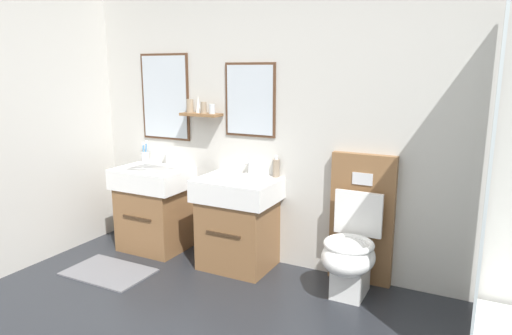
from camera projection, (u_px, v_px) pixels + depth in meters
wall_back at (317, 112)px, 3.55m from camera, size 4.47×0.27×2.56m
bath_mat at (109, 272)px, 3.69m from camera, size 0.68×0.44×0.01m
vanity_sink_left at (155, 206)px, 4.13m from camera, size 0.64×0.51×0.75m
tap_on_left_sink at (166, 157)px, 4.21m from camera, size 0.03×0.13×0.11m
vanity_sink_right at (239, 220)px, 3.75m from camera, size 0.64×0.51×0.75m
tap_on_right_sink at (249, 165)px, 3.82m from camera, size 0.03×0.13×0.11m
toilet at (355, 242)px, 3.33m from camera, size 0.48×0.62×1.00m
toothbrush_cup at (145, 156)px, 4.31m from camera, size 0.07×0.07×0.21m
soap_dispenser at (276, 168)px, 3.70m from camera, size 0.06×0.06×0.18m
folded_hand_towel at (224, 179)px, 3.55m from camera, size 0.22×0.16×0.04m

